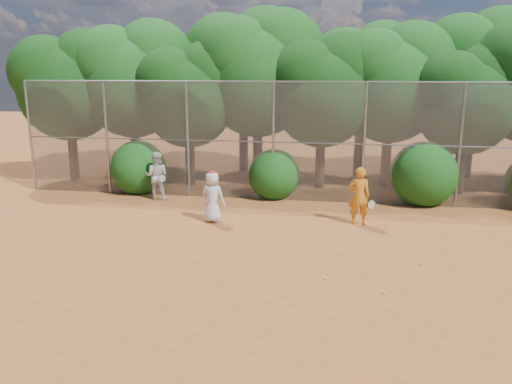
# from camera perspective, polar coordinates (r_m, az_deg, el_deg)

# --- Properties ---
(ground) EXTENTS (80.00, 80.00, 0.00)m
(ground) POSITION_cam_1_polar(r_m,az_deg,el_deg) (11.52, 2.86, -8.43)
(ground) COLOR #9E5423
(ground) RESTS_ON ground
(fence_back) EXTENTS (20.05, 0.09, 4.03)m
(fence_back) POSITION_cam_1_polar(r_m,az_deg,el_deg) (16.81, 4.99, 5.81)
(fence_back) COLOR gray
(fence_back) RESTS_ON ground
(tree_0) EXTENTS (4.38, 3.81, 6.00)m
(tree_0) POSITION_cam_1_polar(r_m,az_deg,el_deg) (21.48, -20.60, 11.73)
(tree_0) COLOR black
(tree_0) RESTS_ON ground
(tree_1) EXTENTS (4.64, 4.03, 6.35)m
(tree_1) POSITION_cam_1_polar(r_m,az_deg,el_deg) (20.82, -13.82, 12.80)
(tree_1) COLOR black
(tree_1) RESTS_ON ground
(tree_2) EXTENTS (3.99, 3.47, 5.47)m
(tree_2) POSITION_cam_1_polar(r_m,az_deg,el_deg) (19.31, -7.61, 11.31)
(tree_2) COLOR black
(tree_2) RESTS_ON ground
(tree_3) EXTENTS (4.89, 4.26, 6.70)m
(tree_3) POSITION_cam_1_polar(r_m,az_deg,el_deg) (19.71, 0.41, 13.83)
(tree_3) COLOR black
(tree_3) RESTS_ON ground
(tree_4) EXTENTS (4.19, 3.64, 5.73)m
(tree_4) POSITION_cam_1_polar(r_m,az_deg,el_deg) (18.86, 7.75, 11.78)
(tree_4) COLOR black
(tree_4) RESTS_ON ground
(tree_5) EXTENTS (4.51, 3.92, 6.17)m
(tree_5) POSITION_cam_1_polar(r_m,az_deg,el_deg) (19.73, 15.32, 12.35)
(tree_5) COLOR black
(tree_5) RESTS_ON ground
(tree_6) EXTENTS (3.86, 3.36, 5.29)m
(tree_6) POSITION_cam_1_polar(r_m,az_deg,el_deg) (19.16, 23.04, 10.00)
(tree_6) COLOR black
(tree_6) RESTS_ON ground
(tree_9) EXTENTS (4.83, 4.20, 6.62)m
(tree_9) POSITION_cam_1_polar(r_m,az_deg,el_deg) (23.32, -13.88, 13.26)
(tree_9) COLOR black
(tree_9) RESTS_ON ground
(tree_10) EXTENTS (5.15, 4.48, 7.06)m
(tree_10) POSITION_cam_1_polar(r_m,az_deg,el_deg) (22.05, -1.28, 14.40)
(tree_10) COLOR black
(tree_10) RESTS_ON ground
(tree_11) EXTENTS (4.64, 4.03, 6.35)m
(tree_11) POSITION_cam_1_polar(r_m,az_deg,el_deg) (21.26, 12.19, 12.89)
(tree_11) COLOR black
(tree_11) RESTS_ON ground
(tree_12) EXTENTS (5.02, 4.37, 6.88)m
(tree_12) POSITION_cam_1_polar(r_m,az_deg,el_deg) (22.50, 24.01, 12.96)
(tree_12) COLOR black
(tree_12) RESTS_ON ground
(bush_0) EXTENTS (2.00, 2.00, 2.00)m
(bush_0) POSITION_cam_1_polar(r_m,az_deg,el_deg) (18.68, -13.31, 3.00)
(bush_0) COLOR #114512
(bush_0) RESTS_ON ground
(bush_1) EXTENTS (1.80, 1.80, 1.80)m
(bush_1) POSITION_cam_1_polar(r_m,az_deg,el_deg) (17.39, 2.09, 2.26)
(bush_1) COLOR #114512
(bush_1) RESTS_ON ground
(bush_2) EXTENTS (2.20, 2.20, 2.20)m
(bush_2) POSITION_cam_1_polar(r_m,az_deg,el_deg) (17.43, 18.63, 2.25)
(bush_2) COLOR #114512
(bush_2) RESTS_ON ground
(player_yellow) EXTENTS (0.80, 0.51, 1.69)m
(player_yellow) POSITION_cam_1_polar(r_m,az_deg,el_deg) (14.61, 11.69, -0.44)
(player_yellow) COLOR orange
(player_yellow) RESTS_ON ground
(player_teen) EXTENTS (0.82, 0.61, 1.53)m
(player_teen) POSITION_cam_1_polar(r_m,az_deg,el_deg) (14.59, -4.99, -0.55)
(player_teen) COLOR silver
(player_teen) RESTS_ON ground
(player_white) EXTENTS (0.88, 0.71, 1.65)m
(player_white) POSITION_cam_1_polar(r_m,az_deg,el_deg) (17.51, -11.28, 1.84)
(player_white) COLOR silver
(player_white) RESTS_ON ground
(ball_0) EXTENTS (0.07, 0.07, 0.07)m
(ball_0) POSITION_cam_1_polar(r_m,az_deg,el_deg) (12.14, 18.28, -7.77)
(ball_0) COLOR yellow
(ball_0) RESTS_ON ground
(ball_1) EXTENTS (0.07, 0.07, 0.07)m
(ball_1) POSITION_cam_1_polar(r_m,az_deg,el_deg) (14.77, 16.41, -3.82)
(ball_1) COLOR yellow
(ball_1) RESTS_ON ground
(ball_2) EXTENTS (0.07, 0.07, 0.07)m
(ball_2) POSITION_cam_1_polar(r_m,az_deg,el_deg) (10.44, 14.43, -11.08)
(ball_2) COLOR yellow
(ball_2) RESTS_ON ground
(ball_4) EXTENTS (0.07, 0.07, 0.07)m
(ball_4) POSITION_cam_1_polar(r_m,az_deg,el_deg) (10.88, 7.89, -9.71)
(ball_4) COLOR yellow
(ball_4) RESTS_ON ground
(ball_5) EXTENTS (0.07, 0.07, 0.07)m
(ball_5) POSITION_cam_1_polar(r_m,az_deg,el_deg) (15.33, 18.39, -3.33)
(ball_5) COLOR yellow
(ball_5) RESTS_ON ground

